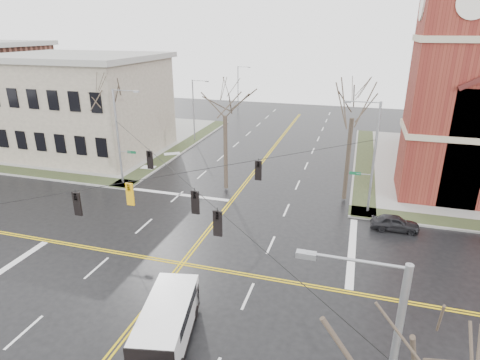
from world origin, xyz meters
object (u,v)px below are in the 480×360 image
(cargo_van, at_px, (168,318))
(tree_nw_near, at_px, (225,111))
(tree_nw_far, at_px, (105,103))
(tree_ne, at_px, (352,113))
(parked_car_a, at_px, (395,223))
(signal_pole_nw, at_px, (119,134))
(streetlight_north_b, at_px, (239,88))
(streetlight_north_a, at_px, (194,108))
(signal_pole_ne, at_px, (372,155))

(cargo_van, xyz_separation_m, tree_nw_near, (-3.52, 19.23, 6.23))
(tree_nw_far, relative_size, tree_ne, 0.96)
(parked_car_a, bearing_deg, signal_pole_nw, 82.05)
(streetlight_north_b, bearing_deg, signal_pole_nw, -91.05)
(streetlight_north_b, distance_m, tree_nw_near, 36.42)
(tree_nw_far, height_order, tree_nw_near, tree_nw_near)
(signal_pole_nw, xyz_separation_m, tree_nw_near, (10.01, 1.42, 2.52))
(streetlight_north_a, xyz_separation_m, tree_ne, (20.14, -14.44, 3.34))
(tree_nw_near, bearing_deg, tree_ne, 3.37)
(tree_nw_far, bearing_deg, cargo_van, -50.89)
(streetlight_north_b, xyz_separation_m, tree_nw_near, (9.34, -35.08, 3.00))
(streetlight_north_a, height_order, cargo_van, streetlight_north_a)
(streetlight_north_b, xyz_separation_m, parked_car_a, (24.08, -39.14, -3.87))
(signal_pole_nw, bearing_deg, streetlight_north_a, 87.68)
(signal_pole_nw, relative_size, cargo_van, 1.55)
(cargo_van, bearing_deg, tree_ne, 58.24)
(signal_pole_ne, height_order, parked_car_a, signal_pole_ne)
(cargo_van, bearing_deg, tree_nw_far, 117.47)
(streetlight_north_a, distance_m, tree_nw_near, 17.99)
(signal_pole_nw, bearing_deg, cargo_van, -52.77)
(streetlight_north_a, relative_size, streetlight_north_b, 1.00)
(streetlight_north_b, height_order, cargo_van, streetlight_north_b)
(signal_pole_nw, relative_size, streetlight_north_b, 1.12)
(cargo_van, bearing_deg, streetlight_north_a, 98.92)
(signal_pole_ne, xyz_separation_m, streetlight_north_b, (-21.97, 36.50, -0.48))
(streetlight_north_b, distance_m, tree_ne, 40.04)
(tree_ne, bearing_deg, tree_nw_far, -179.29)
(tree_ne, bearing_deg, tree_nw_near, -176.63)
(cargo_van, height_order, tree_nw_far, tree_nw_far)
(streetlight_north_a, bearing_deg, signal_pole_ne, -36.90)
(signal_pole_ne, height_order, signal_pole_nw, same)
(signal_pole_nw, relative_size, tree_nw_near, 0.87)
(cargo_van, xyz_separation_m, tree_ne, (7.28, 19.87, 6.57))
(parked_car_a, distance_m, tree_nw_near, 16.77)
(signal_pole_ne, xyz_separation_m, tree_ne, (-1.83, 2.06, 2.86))
(signal_pole_ne, distance_m, streetlight_north_a, 27.48)
(streetlight_north_b, bearing_deg, streetlight_north_a, -90.00)
(cargo_van, bearing_deg, streetlight_north_b, 91.69)
(streetlight_north_a, bearing_deg, tree_ne, -35.63)
(tree_nw_far, bearing_deg, tree_ne, 0.71)
(parked_car_a, bearing_deg, streetlight_north_a, 49.66)
(tree_nw_near, height_order, tree_ne, tree_ne)
(tree_nw_near, relative_size, tree_ne, 0.96)
(signal_pole_nw, relative_size, tree_ne, 0.84)
(signal_pole_nw, xyz_separation_m, streetlight_north_a, (0.67, 16.50, -0.48))
(streetlight_north_b, distance_m, parked_car_a, 46.12)
(streetlight_north_a, height_order, parked_car_a, streetlight_north_a)
(cargo_van, distance_m, tree_nw_near, 20.52)
(parked_car_a, distance_m, tree_nw_far, 28.34)
(tree_nw_far, distance_m, tree_nw_near, 12.40)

